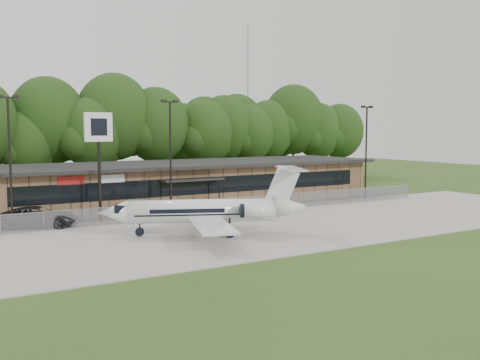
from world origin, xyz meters
TOP-DOWN VIEW (x-y plane):
  - ground at (0.00, 0.00)m, footprint 160.00×160.00m
  - apron at (0.00, 8.00)m, footprint 64.00×18.00m
  - parking_lot at (0.00, 19.50)m, footprint 50.00×9.00m
  - terminal at (-0.00, 23.94)m, footprint 41.00×11.65m
  - fence at (0.00, 15.00)m, footprint 46.00×0.04m
  - treeline at (0.00, 42.00)m, footprint 72.00×12.00m
  - radio_mast at (22.00, 48.00)m, footprint 0.20×0.20m
  - light_pole_left at (-18.00, 16.50)m, footprint 1.55×0.30m
  - light_pole_mid at (-5.00, 16.50)m, footprint 1.55×0.30m
  - light_pole_right at (18.00, 16.50)m, footprint 1.55×0.30m
  - business_jet at (-6.05, 7.08)m, footprint 14.63×13.06m
  - suv at (-16.10, 16.75)m, footprint 6.67×4.67m
  - pole_sign at (-11.19, 16.79)m, footprint 2.39×0.63m

SIDE VIEW (x-z plane):
  - ground at x=0.00m, z-range 0.00..0.00m
  - parking_lot at x=0.00m, z-range 0.00..0.06m
  - apron at x=0.00m, z-range 0.00..0.08m
  - fence at x=0.00m, z-range 0.02..1.54m
  - suv at x=-16.10m, z-range 0.00..1.69m
  - business_jet at x=-6.05m, z-range -0.72..4.32m
  - terminal at x=0.00m, z-range 0.03..4.33m
  - light_pole_left at x=-18.00m, z-range 0.86..11.09m
  - light_pole_mid at x=-5.00m, z-range 0.86..11.09m
  - light_pole_right at x=18.00m, z-range 0.86..11.09m
  - pole_sign at x=-11.19m, z-range 2.40..11.46m
  - treeline at x=0.00m, z-range 0.00..15.00m
  - radio_mast at x=22.00m, z-range 0.00..25.00m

